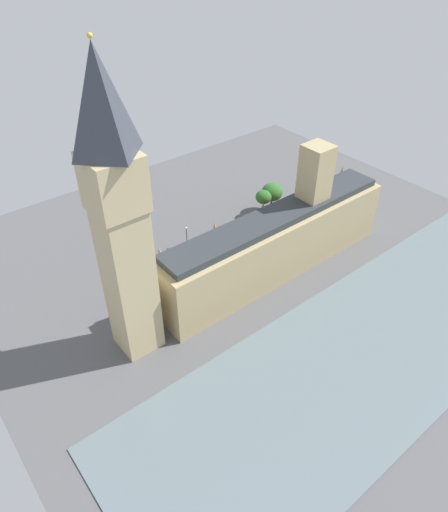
{
  "coord_description": "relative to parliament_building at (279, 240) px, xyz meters",
  "views": [
    {
      "loc": [
        -64.5,
        66.15,
        73.35
      ],
      "look_at": [
        1.0,
        13.43,
        9.13
      ],
      "focal_mm": 32.56,
      "sensor_mm": 36.0,
      "label": 1
    }
  ],
  "objects": [
    {
      "name": "car_blue_kerbside",
      "position": [
        15.24,
        10.62,
        -7.93
      ],
      "size": [
        2.22,
        4.38,
        1.74
      ],
      "rotation": [
        0.0,
        0.0,
        -0.08
      ],
      "color": "navy",
      "rests_on": "ground"
    },
    {
      "name": "plane_tree_leading",
      "position": [
        20.74,
        -14.43,
        -2.81
      ],
      "size": [
        4.63,
        4.63,
        8.04
      ],
      "color": "brown",
      "rests_on": "ground"
    },
    {
      "name": "river_thames",
      "position": [
        -31.05,
        1.02,
        -8.69
      ],
      "size": [
        35.88,
        120.48,
        0.25
      ],
      "primitive_type": "cube",
      "color": "slate",
      "rests_on": "ground"
    },
    {
      "name": "double_decker_bus_near_tower",
      "position": [
        14.01,
        -14.34,
        -6.19
      ],
      "size": [
        3.32,
        10.66,
        4.75
      ],
      "rotation": [
        0.0,
        0.0,
        -0.08
      ],
      "color": "red",
      "rests_on": "ground"
    },
    {
      "name": "plane_tree_far_end",
      "position": [
        21.21,
        -18.22,
        -2.73
      ],
      "size": [
        6.12,
        6.12,
        8.72
      ],
      "color": "brown",
      "rests_on": "ground"
    },
    {
      "name": "car_black_by_river_gate",
      "position": [
        12.66,
        -2.13,
        -7.93
      ],
      "size": [
        2.1,
        4.59,
        1.74
      ],
      "rotation": [
        0.0,
        0.0,
        3.06
      ],
      "color": "black",
      "rests_on": "ground"
    },
    {
      "name": "clock_tower",
      "position": [
        0.34,
        39.37,
        22.13
      ],
      "size": [
        8.91,
        8.91,
        59.77
      ],
      "color": "tan",
      "rests_on": "ground"
    },
    {
      "name": "pedestrian_corner",
      "position": [
        7.57,
        29.29,
        -8.14
      ],
      "size": [
        0.59,
        0.49,
        1.5
      ],
      "rotation": [
        0.0,
        0.0,
        4.9
      ],
      "color": "gray",
      "rests_on": "ground"
    },
    {
      "name": "pedestrian_trailing",
      "position": [
        7.66,
        -2.31,
        -8.12
      ],
      "size": [
        0.63,
        0.54,
        1.55
      ],
      "rotation": [
        0.0,
        0.0,
        4.41
      ],
      "color": "#336B60",
      "rests_on": "ground"
    },
    {
      "name": "car_silver_midblock",
      "position": [
        14.01,
        24.47,
        -7.93
      ],
      "size": [
        2.14,
        4.7,
        1.74
      ],
      "rotation": [
        0.0,
        0.0,
        -0.09
      ],
      "color": "#B7B7BC",
      "rests_on": "ground"
    },
    {
      "name": "pedestrian_under_trees",
      "position": [
        7.91,
        1.1,
        -8.07
      ],
      "size": [
        0.59,
        0.49,
        1.67
      ],
      "rotation": [
        0.0,
        0.0,
        4.67
      ],
      "color": "navy",
      "rests_on": "ground"
    },
    {
      "name": "parliament_building",
      "position": [
        0.0,
        0.0,
        0.0
      ],
      "size": [
        11.17,
        63.87,
        30.11
      ],
      "color": "tan",
      "rests_on": "ground"
    },
    {
      "name": "ground_plane",
      "position": [
        1.99,
        1.02,
        -8.82
      ],
      "size": [
        133.87,
        133.87,
        0.0
      ],
      "primitive_type": "plane",
      "color": "#565659"
    },
    {
      "name": "street_lamp_opposite_hall",
      "position": [
        22.07,
        11.79,
        -4.59
      ],
      "size": [
        0.56,
        0.56,
        6.02
      ],
      "color": "black",
      "rests_on": "ground"
    }
  ]
}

